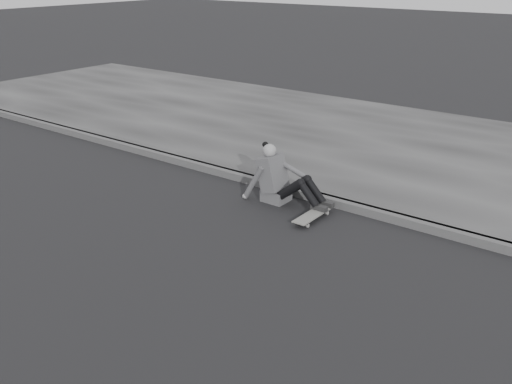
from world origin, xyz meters
TOP-DOWN VIEW (x-y plane):
  - ground at (0.00, 0.00)m, footprint 80.00×80.00m
  - curb at (0.00, 2.58)m, footprint 24.00×0.16m
  - sidewalk at (0.00, 5.60)m, footprint 24.00×6.00m
  - skateboard at (0.17, 1.97)m, footprint 0.20×0.78m
  - seated_woman at (-0.56, 2.22)m, footprint 1.38×0.46m

SIDE VIEW (x-z plane):
  - ground at x=0.00m, z-range 0.00..0.00m
  - curb at x=0.00m, z-range 0.00..0.12m
  - sidewalk at x=0.00m, z-range 0.00..0.12m
  - skateboard at x=0.17m, z-range 0.03..0.12m
  - seated_woman at x=-0.56m, z-range -0.08..0.80m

